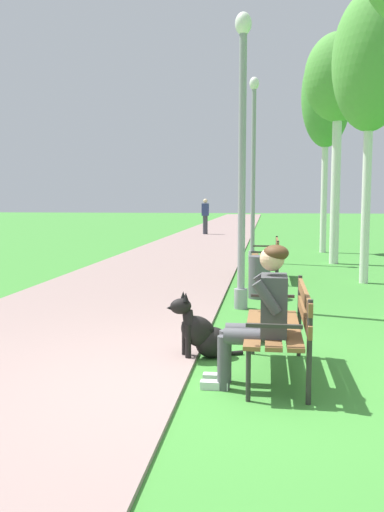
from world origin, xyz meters
name	(u,v)px	position (x,y,z in m)	size (l,w,h in m)	color
ground_plane	(213,388)	(0.00, 0.00, 0.00)	(120.00, 120.00, 0.00)	#3D8433
paved_path	(219,230)	(-2.03, 24.00, 0.02)	(3.56, 60.00, 0.04)	gray
park_bench_near	(284,322)	(0.61, 0.42, 0.51)	(0.55, 1.50, 0.85)	brown
park_bench_mid	(268,255)	(0.47, 6.58, 0.51)	(0.55, 1.50, 0.85)	brown
person_seated_on_near_bench	(261,311)	(0.41, 0.08, 0.68)	(0.74, 0.49, 1.25)	#4C4C51
dog_black	(203,334)	(-0.19, 0.88, 0.26)	(0.78, 0.48, 0.71)	black
lamp_post_near	(242,159)	(0.07, 3.54, 2.22)	(0.24, 0.24, 4.29)	gray
lamp_post_mid	(253,168)	(0.07, 9.63, 2.42)	(0.24, 0.24, 4.68)	gray
birch_tree_third	(371,64)	(2.33, 6.40, 4.17)	(1.43, 1.43, 5.51)	silver
birch_tree_fourth	(338,81)	(2.13, 9.65, 4.53)	(1.66, 1.51, 5.71)	silver
birch_tree_fifth	(326,97)	(2.15, 12.66, 4.67)	(1.48, 1.43, 6.26)	silver
litter_bin	(259,277)	(0.33, 4.47, 0.35)	(0.36, 0.36, 0.70)	#515156
pedestrian_distant	(205,217)	(-2.37, 20.41, 0.84)	(0.32, 0.22, 1.65)	#383842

